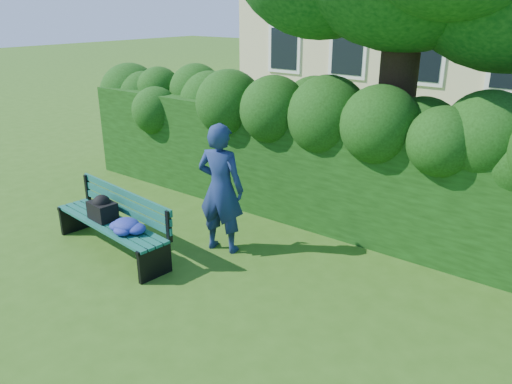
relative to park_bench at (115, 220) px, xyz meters
The scene contains 4 objects.
ground 1.80m from the park_bench, 20.54° to the left, with size 80.00×80.00×0.00m, color #305816.
hedge 3.27m from the park_bench, 60.00° to the left, with size 10.00×1.00×1.80m.
park_bench is the anchor object (origin of this frame).
man_reading 1.59m from the park_bench, 41.65° to the left, with size 0.69×0.45×1.90m, color navy.
Camera 1 is at (3.96, -4.54, 3.38)m, focal length 35.00 mm.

